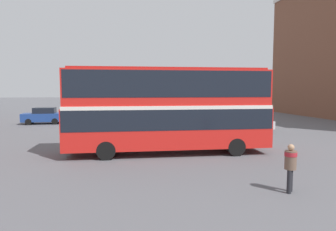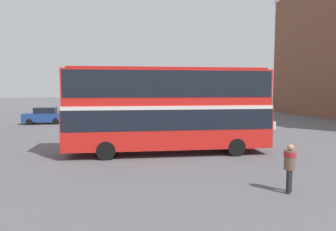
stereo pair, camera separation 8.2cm
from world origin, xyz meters
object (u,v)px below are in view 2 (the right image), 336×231
Objects in this scene: pedestrian_foreground at (290,163)px; parked_car_kerb_near at (246,123)px; double_decker_bus at (168,105)px; parked_car_kerb_far at (44,116)px.

parked_car_kerb_near is at bearing -66.64° from pedestrian_foreground.
double_decker_bus is 6.59× the size of pedestrian_foreground.
pedestrian_foreground reaches higher than parked_car_kerb_far.
double_decker_bus is at bearing 120.64° from parked_car_kerb_far.
parked_car_kerb_near is at bearing 44.53° from double_decker_bus.
double_decker_bus is 2.75× the size of parked_car_kerb_far.
parked_car_kerb_near is at bearing 151.83° from parked_car_kerb_far.
double_decker_bus is at bearing -141.35° from parked_car_kerb_near.
double_decker_bus is 2.51× the size of parked_car_kerb_near.
parked_car_kerb_far reaches higher than parked_car_kerb_near.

